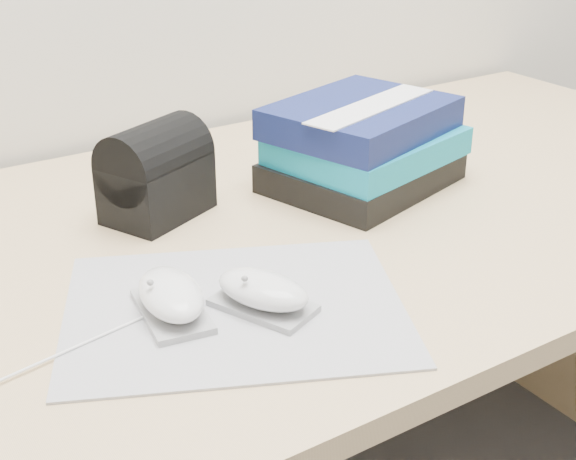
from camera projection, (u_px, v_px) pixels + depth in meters
desk at (293, 332)px, 1.26m from camera, size 1.60×0.80×0.73m
mousepad at (235, 308)px, 0.87m from camera, size 0.45×0.41×0.00m
mouse_rear at (171, 297)px, 0.85m from camera, size 0.08×0.12×0.05m
mouse_front at (263, 292)px, 0.86m from camera, size 0.10×0.13×0.05m
usb_cable at (54, 357)px, 0.78m from camera, size 0.23×0.05×0.00m
book_stack at (363, 145)px, 1.17m from camera, size 0.30×0.27×0.13m
pouch at (156, 172)px, 1.07m from camera, size 0.16×0.14×0.13m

